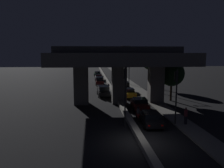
# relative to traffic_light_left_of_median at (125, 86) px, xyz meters

# --- Properties ---
(ground_plane) EXTENTS (200.00, 200.00, 0.00)m
(ground_plane) POSITION_rel_traffic_light_left_of_median_xyz_m (0.68, -3.81, -3.87)
(ground_plane) COLOR black
(median_divider) EXTENTS (0.57, 126.00, 0.45)m
(median_divider) POSITION_rel_traffic_light_left_of_median_xyz_m (0.68, 31.19, -3.65)
(median_divider) COLOR gray
(median_divider) RESTS_ON ground_plane
(sidewalk_right) EXTENTS (2.03, 126.00, 0.14)m
(sidewalk_right) POSITION_rel_traffic_light_left_of_median_xyz_m (5.82, 24.19, -3.80)
(sidewalk_right) COLOR slate
(sidewalk_right) RESTS_ON ground_plane
(elevated_overpass) EXTENTS (17.98, 12.42, 7.84)m
(elevated_overpass) POSITION_rel_traffic_light_left_of_median_xyz_m (0.68, 9.82, 1.86)
(elevated_overpass) COLOR #5B5956
(elevated_overpass) RESTS_ON ground_plane
(traffic_light_left_of_median) EXTENTS (0.30, 0.49, 5.72)m
(traffic_light_left_of_median) POSITION_rel_traffic_light_left_of_median_xyz_m (0.00, 0.00, 0.00)
(traffic_light_left_of_median) COLOR black
(traffic_light_left_of_median) RESTS_ON ground_plane
(traffic_light_right_of_median) EXTENTS (0.30, 0.49, 5.39)m
(traffic_light_right_of_median) POSITION_rel_traffic_light_left_of_median_xyz_m (4.90, 0.00, -0.21)
(traffic_light_right_of_median) COLOR black
(traffic_light_right_of_median) RESTS_ON ground_plane
(street_lamp) EXTENTS (1.96, 0.32, 8.64)m
(street_lamp) POSITION_rel_traffic_light_left_of_median_xyz_m (4.89, 27.55, 1.16)
(street_lamp) COLOR #2D2D30
(street_lamp) RESTS_ON ground_plane
(car_black_lead) EXTENTS (1.97, 4.17, 1.34)m
(car_black_lead) POSITION_rel_traffic_light_left_of_median_xyz_m (2.54, 0.14, -3.17)
(car_black_lead) COLOR black
(car_black_lead) RESTS_ON ground_plane
(car_dark_red_second) EXTENTS (2.07, 4.22, 1.43)m
(car_dark_red_second) POSITION_rel_traffic_light_left_of_median_xyz_m (2.81, 6.15, -3.13)
(car_dark_red_second) COLOR #591414
(car_dark_red_second) RESTS_ON ground_plane
(car_taxi_yellow_third) EXTENTS (2.00, 4.19, 1.42)m
(car_taxi_yellow_third) POSITION_rel_traffic_light_left_of_median_xyz_m (2.71, 13.90, -3.15)
(car_taxi_yellow_third) COLOR gold
(car_taxi_yellow_third) RESTS_ON ground_plane
(car_grey_fourth) EXTENTS (1.88, 4.21, 1.72)m
(car_grey_fourth) POSITION_rel_traffic_light_left_of_median_xyz_m (2.98, 19.75, -3.00)
(car_grey_fourth) COLOR #515459
(car_grey_fourth) RESTS_ON ground_plane
(car_silver_fifth) EXTENTS (2.11, 4.69, 1.38)m
(car_silver_fifth) POSITION_rel_traffic_light_left_of_median_xyz_m (2.92, 26.33, -3.18)
(car_silver_fifth) COLOR gray
(car_silver_fifth) RESTS_ON ground_plane
(car_black_lead_oncoming) EXTENTS (2.10, 4.68, 1.63)m
(car_black_lead_oncoming) POSITION_rel_traffic_light_left_of_median_xyz_m (-1.20, 15.49, -3.04)
(car_black_lead_oncoming) COLOR black
(car_black_lead_oncoming) RESTS_ON ground_plane
(car_dark_red_second_oncoming) EXTENTS (1.95, 4.12, 1.80)m
(car_dark_red_second_oncoming) POSITION_rel_traffic_light_left_of_median_xyz_m (-1.30, 28.12, -2.92)
(car_dark_red_second_oncoming) COLOR #591414
(car_dark_red_second_oncoming) RESTS_ON ground_plane
(car_white_third_oncoming) EXTENTS (2.00, 4.80, 1.55)m
(car_white_third_oncoming) POSITION_rel_traffic_light_left_of_median_xyz_m (-1.28, 36.55, -3.08)
(car_white_third_oncoming) COLOR silver
(car_white_third_oncoming) RESTS_ON ground_plane
(car_dark_green_fourth_oncoming) EXTENTS (2.18, 4.60, 1.40)m
(car_dark_green_fourth_oncoming) POSITION_rel_traffic_light_left_of_median_xyz_m (-1.31, 47.93, -3.15)
(car_dark_green_fourth_oncoming) COLOR black
(car_dark_green_fourth_oncoming) RESTS_ON ground_plane
(motorcycle_red_filtering_near) EXTENTS (0.32, 1.95, 1.46)m
(motorcycle_red_filtering_near) POSITION_rel_traffic_light_left_of_median_xyz_m (1.68, 1.82, -3.25)
(motorcycle_red_filtering_near) COLOR black
(motorcycle_red_filtering_near) RESTS_ON ground_plane
(motorcycle_black_filtering_mid) EXTENTS (0.32, 1.73, 1.43)m
(motorcycle_black_filtering_mid) POSITION_rel_traffic_light_left_of_median_xyz_m (1.52, 10.14, -3.26)
(motorcycle_black_filtering_mid) COLOR black
(motorcycle_black_filtering_mid) RESTS_ON ground_plane
(motorcycle_white_filtering_far) EXTENTS (0.34, 1.88, 1.48)m
(motorcycle_white_filtering_far) POSITION_rel_traffic_light_left_of_median_xyz_m (1.61, 18.77, -3.25)
(motorcycle_white_filtering_far) COLOR black
(motorcycle_white_filtering_far) RESTS_ON ground_plane
(pedestrian_on_sidewalk) EXTENTS (0.33, 0.33, 1.65)m
(pedestrian_on_sidewalk) POSITION_rel_traffic_light_left_of_median_xyz_m (5.87, -0.25, -2.91)
(pedestrian_on_sidewalk) COLOR black
(pedestrian_on_sidewalk) RESTS_ON sidewalk_right
(roadside_tree_kerbside_near) EXTENTS (3.71, 3.71, 5.88)m
(roadside_tree_kerbside_near) POSITION_rel_traffic_light_left_of_median_xyz_m (8.47, 10.78, 0.13)
(roadside_tree_kerbside_near) COLOR #38281C
(roadside_tree_kerbside_near) RESTS_ON ground_plane
(roadside_tree_kerbside_mid) EXTENTS (3.26, 3.26, 6.84)m
(roadside_tree_kerbside_mid) POSITION_rel_traffic_light_left_of_median_xyz_m (8.97, 24.83, 1.29)
(roadside_tree_kerbside_mid) COLOR #2D2116
(roadside_tree_kerbside_mid) RESTS_ON ground_plane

